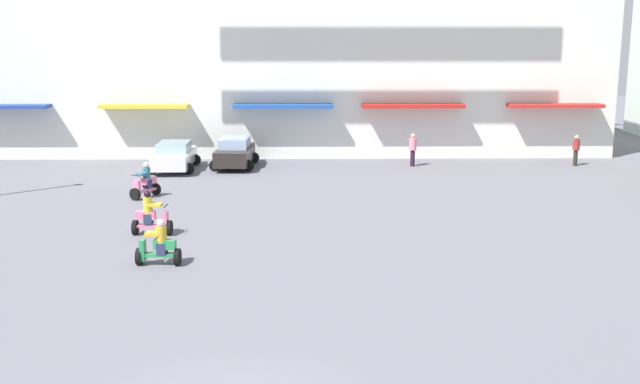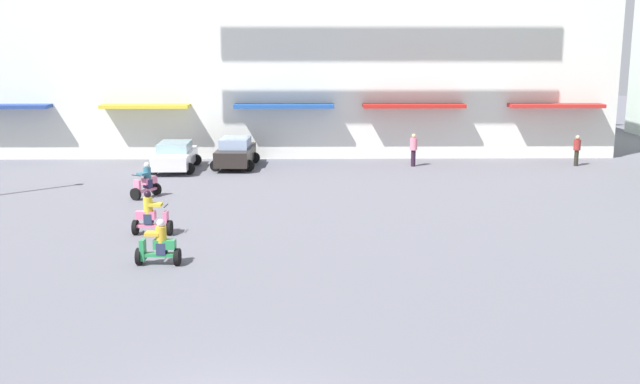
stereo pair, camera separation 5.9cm
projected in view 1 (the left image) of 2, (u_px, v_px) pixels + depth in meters
ground_plane at (267, 237)px, 25.75m from camera, size 128.00×128.00×0.00m
parked_car_0 at (174, 156)px, 38.69m from camera, size 2.45×4.51×1.47m
parked_car_1 at (235, 152)px, 39.54m from camera, size 2.42×4.27×1.57m
scooter_rider_0 at (159, 246)px, 22.45m from camera, size 1.34×0.60×1.43m
scooter_rider_1 at (151, 217)px, 25.90m from camera, size 1.38×0.60×1.57m
scooter_rider_4 at (145, 183)px, 32.00m from camera, size 1.17×1.47×1.53m
pedestrian_0 at (576, 148)px, 39.93m from camera, size 0.41×0.41×1.66m
pedestrian_1 at (413, 148)px, 39.77m from camera, size 0.55×0.55×1.76m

